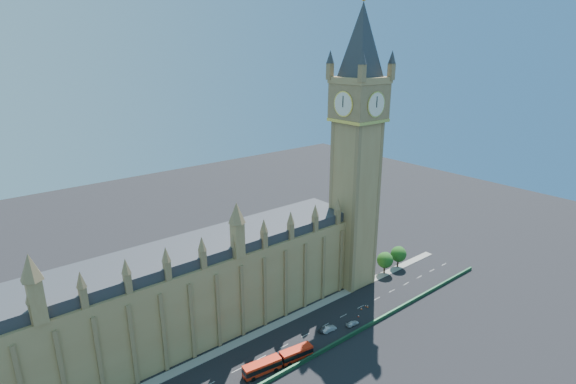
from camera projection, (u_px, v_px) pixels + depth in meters
ground at (295, 340)px, 129.64m from camera, size 400.00×400.00×0.00m
palace_westminster at (177, 296)px, 126.63m from camera, size 120.00×20.00×28.00m
elizabeth_tower at (358, 132)px, 146.09m from camera, size 20.59×20.59×105.00m
bridge_parapet at (316, 354)px, 122.81m from camera, size 160.00×0.60×1.20m
kerb_north at (275, 325)px, 136.63m from camera, size 160.00×3.00×0.16m
tree_east_near at (385, 259)px, 166.72m from camera, size 6.00×6.00×8.50m
tree_east_far at (399, 254)px, 171.52m from camera, size 6.00×6.00×8.50m
red_bus at (279, 361)px, 118.47m from camera, size 20.43×5.67×3.44m
car_grey at (326, 328)px, 133.92m from camera, size 4.92×2.33×1.62m
car_silver at (329, 329)px, 133.68m from camera, size 4.85×1.96×1.56m
car_white at (353, 323)px, 136.55m from camera, size 4.52×2.11×1.28m
cone_a at (358, 316)px, 140.90m from camera, size 0.48×0.48×0.74m
cone_b at (361, 309)px, 144.86m from camera, size 0.58×0.58×0.73m
cone_c at (368, 306)px, 146.13m from camera, size 0.55×0.55×0.75m
cone_d at (366, 306)px, 146.50m from camera, size 0.47×0.47×0.63m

